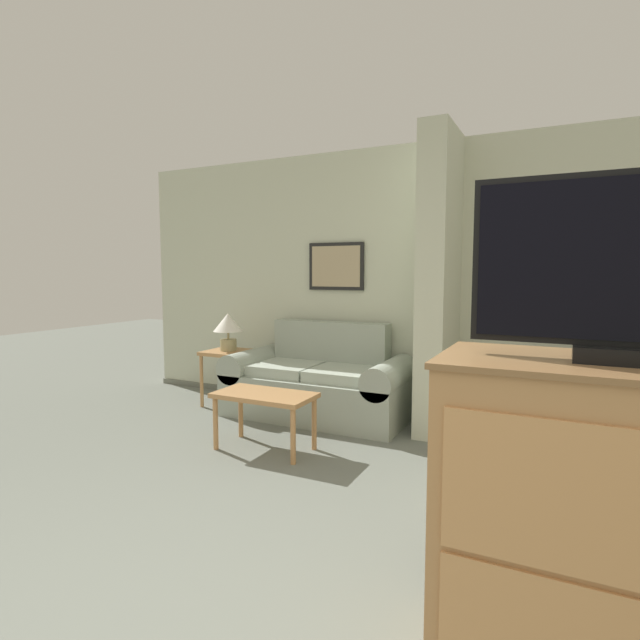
{
  "coord_description": "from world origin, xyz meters",
  "views": [
    {
      "loc": [
        1.08,
        -0.98,
        1.4
      ],
      "look_at": [
        -0.5,
        2.22,
        1.05
      ],
      "focal_mm": 28.0,
      "sensor_mm": 36.0,
      "label": 1
    }
  ],
  "objects_px": {
    "tv_dresser": "(606,537)",
    "backpack": "(623,365)",
    "bed": "(638,446)",
    "tv": "(621,267)",
    "couch": "(319,383)",
    "table_lamp": "(228,326)",
    "coffee_table": "(265,401)"
  },
  "relations": [
    {
      "from": "table_lamp",
      "to": "bed",
      "type": "xyz_separation_m",
      "value": [
        3.59,
        -0.55,
        -0.54
      ]
    },
    {
      "from": "bed",
      "to": "backpack",
      "type": "relative_size",
      "value": 4.16
    },
    {
      "from": "coffee_table",
      "to": "tv_dresser",
      "type": "height_order",
      "value": "tv_dresser"
    },
    {
      "from": "tv",
      "to": "table_lamp",
      "type": "bearing_deg",
      "value": 143.24
    },
    {
      "from": "coffee_table",
      "to": "table_lamp",
      "type": "distance_m",
      "value": 1.5
    },
    {
      "from": "coffee_table",
      "to": "bed",
      "type": "height_order",
      "value": "bed"
    },
    {
      "from": "tv_dresser",
      "to": "coffee_table",
      "type": "bearing_deg",
      "value": 146.23
    },
    {
      "from": "couch",
      "to": "coffee_table",
      "type": "relative_size",
      "value": 2.27
    },
    {
      "from": "tv_dresser",
      "to": "backpack",
      "type": "bearing_deg",
      "value": 83.96
    },
    {
      "from": "tv_dresser",
      "to": "bed",
      "type": "bearing_deg",
      "value": 80.69
    },
    {
      "from": "couch",
      "to": "backpack",
      "type": "height_order",
      "value": "backpack"
    },
    {
      "from": "coffee_table",
      "to": "table_lamp",
      "type": "bearing_deg",
      "value": 137.62
    },
    {
      "from": "coffee_table",
      "to": "bed",
      "type": "bearing_deg",
      "value": 9.33
    },
    {
      "from": "coffee_table",
      "to": "backpack",
      "type": "distance_m",
      "value": 2.48
    },
    {
      "from": "bed",
      "to": "tv",
      "type": "bearing_deg",
      "value": -99.32
    },
    {
      "from": "table_lamp",
      "to": "couch",
      "type": "bearing_deg",
      "value": 3.52
    },
    {
      "from": "couch",
      "to": "coffee_table",
      "type": "distance_m",
      "value": 1.03
    },
    {
      "from": "couch",
      "to": "table_lamp",
      "type": "xyz_separation_m",
      "value": [
        -1.02,
        -0.06,
        0.52
      ]
    },
    {
      "from": "coffee_table",
      "to": "couch",
      "type": "bearing_deg",
      "value": 92.07
    },
    {
      "from": "tv",
      "to": "bed",
      "type": "relative_size",
      "value": 0.43
    },
    {
      "from": "coffee_table",
      "to": "tv_dresser",
      "type": "relative_size",
      "value": 0.7
    },
    {
      "from": "tv_dresser",
      "to": "bed",
      "type": "height_order",
      "value": "tv_dresser"
    },
    {
      "from": "couch",
      "to": "tv_dresser",
      "type": "relative_size",
      "value": 1.58
    },
    {
      "from": "table_lamp",
      "to": "bed",
      "type": "relative_size",
      "value": 0.2
    },
    {
      "from": "couch",
      "to": "bed",
      "type": "distance_m",
      "value": 2.64
    },
    {
      "from": "tv",
      "to": "bed",
      "type": "xyz_separation_m",
      "value": [
        0.31,
        1.9,
        -1.12
      ]
    },
    {
      "from": "tv_dresser",
      "to": "backpack",
      "type": "distance_m",
      "value": 1.88
    },
    {
      "from": "table_lamp",
      "to": "bed",
      "type": "bearing_deg",
      "value": -8.68
    },
    {
      "from": "couch",
      "to": "tv",
      "type": "bearing_deg",
      "value": -48.03
    },
    {
      "from": "backpack",
      "to": "bed",
      "type": "bearing_deg",
      "value": 24.99
    },
    {
      "from": "backpack",
      "to": "tv_dresser",
      "type": "bearing_deg",
      "value": -96.04
    },
    {
      "from": "table_lamp",
      "to": "tv_dresser",
      "type": "distance_m",
      "value": 4.1
    }
  ]
}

